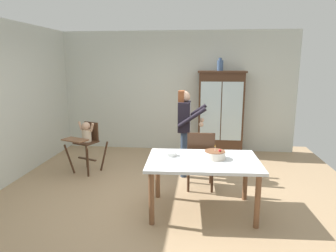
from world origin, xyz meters
TOP-DOWN VIEW (x-y plane):
  - ground_plane at (0.00, 0.00)m, footprint 6.24×6.24m
  - wall_back at (0.00, 2.63)m, footprint 5.32×0.06m
  - china_cabinet at (1.00, 2.37)m, footprint 1.02×0.48m
  - ceramic_vase at (0.96, 2.37)m, footprint 0.13×0.13m
  - high_chair_with_toddler at (-1.51, 0.88)m, footprint 0.75×0.82m
  - adult_person at (0.29, 0.92)m, footprint 0.50×0.49m
  - dining_table at (0.61, -0.41)m, footprint 1.52×1.04m
  - birthday_cake at (0.77, -0.35)m, footprint 0.28×0.28m
  - serving_bowl at (0.16, -0.29)m, footprint 0.18×0.18m
  - dining_chair_far_side at (0.58, 0.29)m, footprint 0.45×0.45m

SIDE VIEW (x-z plane):
  - ground_plane at x=0.00m, z-range 0.00..0.00m
  - dining_chair_far_side at x=0.58m, z-range 0.08..1.04m
  - dining_table at x=0.61m, z-range 0.28..1.02m
  - high_chair_with_toddler at x=-1.51m, z-range 0.18..1.13m
  - serving_bowl at x=0.16m, z-range 0.74..0.79m
  - birthday_cake at x=0.77m, z-range 0.70..0.89m
  - china_cabinet at x=1.00m, z-range 0.01..1.84m
  - adult_person at x=0.29m, z-range 0.20..1.73m
  - wall_back at x=0.00m, z-range 0.00..2.70m
  - ceramic_vase at x=0.96m, z-range 1.82..2.09m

